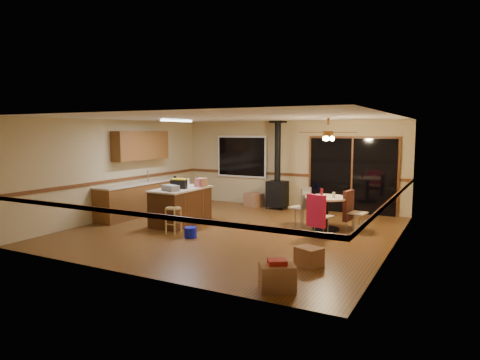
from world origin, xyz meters
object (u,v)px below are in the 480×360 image
Objects in this scene: wood_stove at (277,185)px; box_corner_b at (309,257)px; kitchen_island at (181,206)px; box_corner_a at (277,277)px; blue_bucket at (190,232)px; chair_right at (350,206)px; toolbox_grey at (170,188)px; box_under_window at (254,200)px; toolbox_black at (179,184)px; dining_table at (326,207)px; chair_left at (303,202)px; chair_near at (317,211)px; bar_stool at (173,220)px.

wood_stove is 6.25× the size of box_corner_b.
box_corner_a is (3.86, -3.01, -0.26)m from kitchen_island.
blue_bucket is at bearing -94.29° from wood_stove.
toolbox_grey is at bearing -156.74° from chair_right.
toolbox_grey is 1.08× the size of box_corner_b.
toolbox_grey is (-1.23, -3.55, 0.24)m from wood_stove.
wood_stove is 0.95m from box_under_window.
box_under_window is (0.44, 3.60, -0.76)m from toolbox_grey.
chair_right reaches higher than box_under_window.
blue_bucket is 0.55× the size of box_corner_a.
chair_right is at bearing 16.33° from kitchen_island.
toolbox_grey is at bearing -81.28° from toolbox_black.
wood_stove is 2.54× the size of dining_table.
chair_near is (0.64, -0.95, 0.01)m from chair_left.
kitchen_island is 4.29m from box_corner_b.
chair_right is 1.74× the size of box_corner_b.
toolbox_black is at bearing 142.67° from box_corner_a.
bar_stool is (0.42, -0.88, -0.16)m from kitchen_island.
toolbox_black is (-1.30, -3.12, 0.28)m from wood_stove.
box_under_window reaches higher than box_corner_b.
chair_left is (1.48, -1.91, -0.14)m from wood_stove.
box_corner_b is at bearing -13.46° from blue_bucket.
bar_stool is at bearing 166.19° from box_corner_b.
kitchen_island is 4.37× the size of toolbox_black.
kitchen_island is 0.67× the size of wood_stove.
box_corner_a reaches higher than blue_bucket.
bar_stool reaches higher than box_corner_b.
toolbox_black is at bearing -99.09° from box_under_window.
box_under_window is at bearing 135.04° from chair_near.
box_corner_b is (2.61, -4.79, -0.57)m from wood_stove.
blue_bucket is 0.53× the size of box_under_window.
toolbox_black reaches higher than kitchen_island.
bar_stool is 2.18× the size of blue_bucket.
toolbox_black is 4.92m from box_corner_a.
kitchen_island is 2.40× the size of chair_near.
box_corner_a is 1.24× the size of box_corner_b.
bar_stool is 1.15× the size of chair_left.
box_corner_b is at bearing -13.81° from bar_stool.
blue_bucket is 3.66m from chair_right.
bar_stool is 4.04m from box_corner_a.
chair_left is 0.74× the size of chair_near.
chair_left is at bearing 31.23° from toolbox_grey.
chair_left is at bearing -179.94° from chair_right.
box_corner_b is at bearing -89.69° from chair_right.
blue_bucket is (0.99, -0.97, -0.89)m from toolbox_black.
chair_near reaches higher than dining_table.
dining_table is at bearing 41.51° from blue_bucket.
wood_stove is 3.60× the size of chair_right.
toolbox_grey is at bearing -109.13° from wood_stove.
chair_left is 4.31m from box_corner_a.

